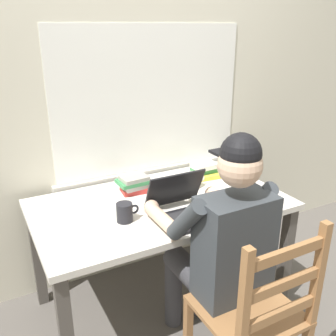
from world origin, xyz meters
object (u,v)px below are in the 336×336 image
seated_person (220,241)px  book_stack_side (205,171)px  wooden_chair (255,316)px  book_stack_main (135,184)px  computer_mouse (231,205)px  coffee_mug_dark (125,212)px  laptop (183,207)px  landscape_photo_print (264,200)px  desk (161,215)px  coffee_mug_white (194,180)px

seated_person → book_stack_side: bearing=62.3°
wooden_chair → book_stack_main: 1.02m
computer_mouse → coffee_mug_dark: 0.59m
coffee_mug_dark → computer_mouse: bearing=-12.8°
laptop → coffee_mug_dark: 0.31m
coffee_mug_dark → book_stack_main: (0.19, 0.31, 0.00)m
wooden_chair → laptop: size_ratio=2.86×
landscape_photo_print → book_stack_main: bearing=146.6°
computer_mouse → book_stack_main: bearing=131.0°
book_stack_main → book_stack_side: book_stack_main is taller
coffee_mug_dark → landscape_photo_print: (0.80, -0.15, -0.05)m
desk → landscape_photo_print: (0.54, -0.26, 0.09)m
desk → landscape_photo_print: size_ratio=10.97×
seated_person → book_stack_main: 0.70m
seated_person → landscape_photo_print: 0.52m
laptop → landscape_photo_print: size_ratio=2.54×
wooden_chair → laptop: 0.63m
computer_mouse → coffee_mug_dark: coffee_mug_dark is taller
seated_person → laptop: size_ratio=3.79×
laptop → landscape_photo_print: 0.52m
book_stack_side → computer_mouse: bearing=-105.5°
coffee_mug_white → book_stack_side: bearing=36.6°
desk → wooden_chair: bearing=-84.6°
wooden_chair → landscape_photo_print: wooden_chair is taller
wooden_chair → book_stack_side: bearing=69.5°
desk → coffee_mug_white: (0.27, 0.09, 0.13)m
laptop → coffee_mug_white: laptop is taller
desk → seated_person: bearing=-81.5°
wooden_chair → computer_mouse: wooden_chair is taller
coffee_mug_dark → book_stack_main: book_stack_main is taller
seated_person → computer_mouse: size_ratio=12.50×
seated_person → coffee_mug_dark: size_ratio=10.25×
coffee_mug_white → book_stack_main: bearing=162.3°
coffee_mug_dark → book_stack_main: 0.36m
computer_mouse → book_stack_side: size_ratio=0.48×
book_stack_main → landscape_photo_print: size_ratio=1.58×
laptop → book_stack_main: bearing=104.6°
desk → coffee_mug_white: 0.32m
desk → book_stack_side: (0.43, 0.21, 0.13)m
book_stack_main → computer_mouse: bearing=-49.0°
desk → wooden_chair: wooden_chair is taller
laptop → book_stack_main: 0.42m
seated_person → book_stack_side: seated_person is taller
seated_person → coffee_mug_white: (0.20, 0.57, 0.07)m
desk → computer_mouse: bearing=-38.3°
seated_person → landscape_photo_print: size_ratio=9.61×
seated_person → coffee_mug_dark: seated_person is taller
book_stack_side → landscape_photo_print: bearing=-77.2°
book_stack_main → landscape_photo_print: (0.61, -0.46, -0.05)m
laptop → wooden_chair: bearing=-85.8°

